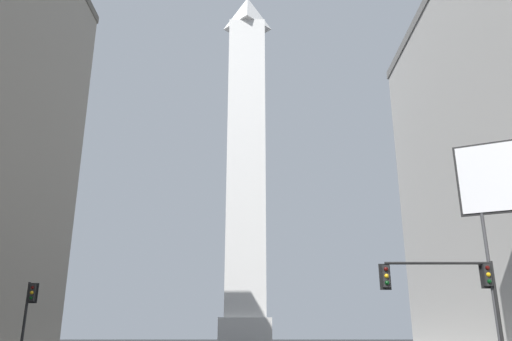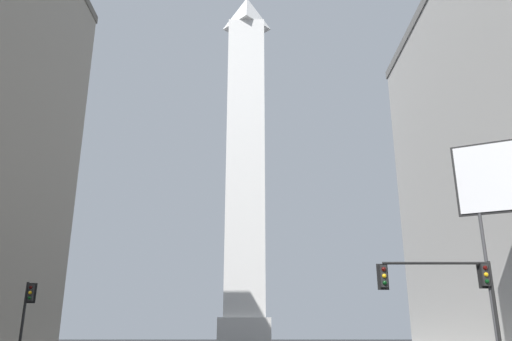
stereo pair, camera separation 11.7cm
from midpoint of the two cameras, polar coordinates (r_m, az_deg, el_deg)
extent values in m
cube|color=silver|center=(78.04, -1.06, -18.00)|extent=(7.75, 7.75, 4.04)
cube|color=white|center=(82.78, -0.95, 1.20)|extent=(6.20, 6.20, 50.43)
pyramid|color=white|center=(96.19, -0.86, 17.50)|extent=(6.20, 6.20, 6.82)
cylinder|color=black|center=(28.55, 26.04, -14.54)|extent=(0.18, 0.18, 5.27)
cube|color=black|center=(28.56, 24.96, -10.76)|extent=(0.35, 0.35, 1.10)
cube|color=black|center=(28.72, 24.82, -10.82)|extent=(0.58, 0.04, 1.32)
sphere|color=#410907|center=(28.42, 25.02, -10.03)|extent=(0.22, 0.22, 0.22)
sphere|color=yellow|center=(28.39, 25.11, -10.71)|extent=(0.22, 0.22, 0.22)
sphere|color=#073410|center=(28.35, 25.21, -11.39)|extent=(0.22, 0.22, 0.22)
cylinder|color=black|center=(27.71, 20.13, -9.91)|extent=(5.47, 0.14, 0.14)
sphere|color=black|center=(28.75, 25.34, -9.54)|extent=(0.18, 0.18, 0.18)
cube|color=black|center=(26.84, 14.67, -11.62)|extent=(0.35, 0.35, 1.10)
cube|color=black|center=(27.01, 14.58, -11.67)|extent=(0.58, 0.04, 1.32)
sphere|color=#410907|center=(26.69, 14.70, -10.85)|extent=(0.22, 0.22, 0.22)
sphere|color=yellow|center=(26.65, 14.76, -11.57)|extent=(0.22, 0.22, 0.22)
sphere|color=#073410|center=(26.62, 14.82, -12.30)|extent=(0.22, 0.22, 0.22)
cylinder|color=black|center=(37.50, -24.84, -15.36)|extent=(0.18, 0.18, 5.03)
cube|color=black|center=(37.47, -24.05, -12.66)|extent=(0.36, 0.36, 1.10)
cube|color=black|center=(37.64, -23.96, -12.69)|extent=(0.58, 0.07, 1.32)
sphere|color=#410907|center=(37.32, -24.08, -12.11)|extent=(0.22, 0.22, 0.22)
sphere|color=yellow|center=(37.29, -24.15, -12.62)|extent=(0.22, 0.22, 0.22)
sphere|color=#073410|center=(37.27, -24.22, -13.14)|extent=(0.22, 0.22, 0.22)
cylinder|color=#3F3F42|center=(28.67, 25.49, -12.03)|extent=(0.18, 0.18, 7.84)
camera|label=1|loc=(0.06, -89.92, -0.03)|focal=35.00mm
camera|label=2|loc=(0.06, 90.08, 0.03)|focal=35.00mm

